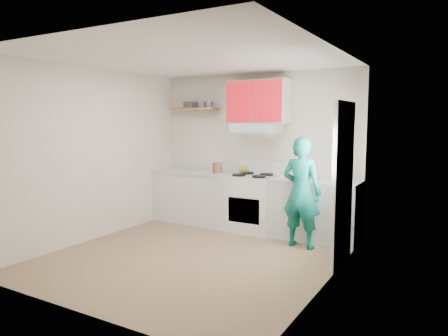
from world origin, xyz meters
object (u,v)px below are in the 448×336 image
Objects in this scene: tin at (208,105)px; kettle at (244,169)px; crock at (217,169)px; person at (301,192)px; stove at (253,203)px.

tin reaches higher than kettle.
crock is 0.13× the size of person.
person is at bearing -16.85° from tin.
kettle is (-0.24, 0.14, 0.53)m from stove.
kettle is 0.11× the size of person.
tin is 1.30m from kettle.
tin reaches higher than crock.
crock is at bearing -7.69° from person.
stove is 0.60m from kettle.
person is at bearing -31.25° from kettle.
stove is at bearing -8.77° from tin.
stove is 0.58× the size of person.
crock reaches higher than kettle.
crock is 1.69m from person.
stove is at bearing 5.13° from crock.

